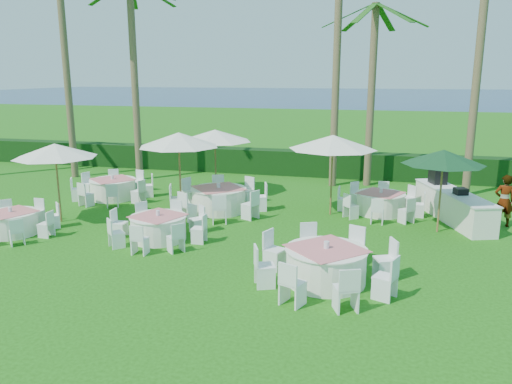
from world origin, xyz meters
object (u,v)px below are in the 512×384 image
at_px(banquet_table_a, 12,222).
at_px(umbrella_c, 215,135).
at_px(banquet_table_d, 113,188).
at_px(umbrella_b, 179,140).
at_px(banquet_table_e, 219,199).
at_px(staff_person, 504,201).
at_px(buffet_table, 452,204).
at_px(banquet_table_b, 159,227).
at_px(umbrella_a, 55,151).
at_px(banquet_table_f, 380,203).
at_px(umbrella_d, 333,142).
at_px(banquet_table_c, 326,264).
at_px(umbrella_green, 444,157).

relative_size(banquet_table_a, umbrella_c, 0.94).
height_order(banquet_table_d, umbrella_b, umbrella_b).
bearing_deg(banquet_table_e, staff_person, 3.41).
xyz_separation_m(buffet_table, staff_person, (1.50, -0.40, 0.32)).
height_order(buffet_table, staff_person, staff_person).
relative_size(banquet_table_b, staff_person, 1.72).
distance_m(banquet_table_d, umbrella_a, 3.87).
relative_size(banquet_table_f, staff_person, 1.76).
bearing_deg(umbrella_b, banquet_table_f, 12.70).
distance_m(banquet_table_d, umbrella_b, 4.20).
relative_size(umbrella_b, umbrella_d, 0.94).
distance_m(banquet_table_d, buffet_table, 12.69).
bearing_deg(banquet_table_a, banquet_table_d, 82.19).
xyz_separation_m(banquet_table_b, umbrella_d, (4.67, 4.05, 2.17)).
relative_size(umbrella_a, umbrella_c, 0.91).
xyz_separation_m(banquet_table_a, staff_person, (14.85, 4.68, 0.49)).
bearing_deg(staff_person, buffet_table, -20.91).
xyz_separation_m(banquet_table_a, buffet_table, (13.35, 5.08, 0.16)).
height_order(umbrella_a, buffet_table, umbrella_a).
distance_m(banquet_table_b, banquet_table_d, 5.79).
height_order(banquet_table_c, banquet_table_f, banquet_table_c).
distance_m(banquet_table_e, buffet_table, 8.07).
bearing_deg(staff_person, banquet_table_e, -2.48).
height_order(banquet_table_b, banquet_table_c, banquet_table_c).
bearing_deg(umbrella_c, banquet_table_e, -68.82).
xyz_separation_m(umbrella_a, umbrella_d, (8.66, 3.15, 0.16)).
height_order(banquet_table_f, umbrella_d, umbrella_d).
relative_size(umbrella_a, umbrella_b, 0.94).
height_order(umbrella_c, umbrella_d, umbrella_d).
bearing_deg(banquet_table_d, umbrella_d, -1.14).
bearing_deg(banquet_table_f, umbrella_d, -161.39).
height_order(banquet_table_c, umbrella_a, umbrella_a).
xyz_separation_m(banquet_table_c, banquet_table_e, (-4.49, 5.38, 0.01)).
xyz_separation_m(umbrella_d, umbrella_green, (3.47, -1.17, -0.19)).
relative_size(banquet_table_f, umbrella_a, 1.12).
bearing_deg(buffet_table, umbrella_green, -110.49).
height_order(banquet_table_c, umbrella_green, umbrella_green).
bearing_deg(umbrella_c, banquet_table_b, -87.82).
relative_size(banquet_table_b, banquet_table_c, 0.89).
bearing_deg(banquet_table_b, banquet_table_c, -20.22).
relative_size(banquet_table_d, umbrella_b, 1.09).
relative_size(banquet_table_b, banquet_table_f, 0.98).
bearing_deg(banquet_table_b, umbrella_c, 92.18).
relative_size(banquet_table_b, buffet_table, 0.68).
relative_size(banquet_table_c, umbrella_b, 1.16).
height_order(banquet_table_b, umbrella_c, umbrella_c).
distance_m(banquet_table_a, banquet_table_c, 9.91).
bearing_deg(banquet_table_e, banquet_table_f, 11.54).
xyz_separation_m(umbrella_b, umbrella_green, (8.71, -0.18, -0.23)).
relative_size(banquet_table_a, banquet_table_f, 0.92).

